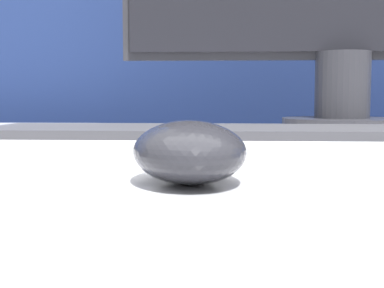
# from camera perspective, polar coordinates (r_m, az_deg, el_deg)

# --- Properties ---
(partition_panel) EXTENTS (5.00, 0.03, 1.28)m
(partition_panel) POSITION_cam_1_polar(r_m,az_deg,el_deg) (1.19, 0.88, -2.71)
(partition_panel) COLOR navy
(partition_panel) RESTS_ON ground_plane
(computer_mouse_near) EXTENTS (0.09, 0.11, 0.04)m
(computer_mouse_near) POSITION_cam_1_polar(r_m,az_deg,el_deg) (0.33, -0.30, -0.81)
(computer_mouse_near) COLOR #232328
(computer_mouse_near) RESTS_ON desk
(keyboard) EXTENTS (0.44, 0.15, 0.02)m
(keyboard) POSITION_cam_1_polar(r_m,az_deg,el_deg) (0.51, 1.57, 0.42)
(keyboard) COLOR silver
(keyboard) RESTS_ON desk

